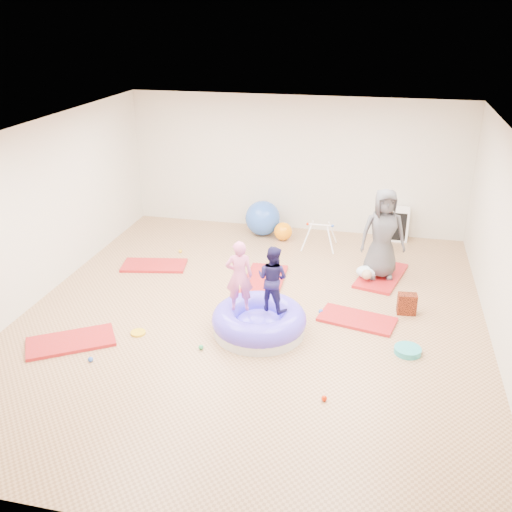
# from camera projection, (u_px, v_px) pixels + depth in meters

# --- Properties ---
(room) EXTENTS (7.01, 8.01, 2.81)m
(room) POSITION_uv_depth(u_px,v_px,m) (251.00, 232.00, 8.22)
(room) COLOR tan
(room) RESTS_ON ground
(gym_mat_front_left) EXTENTS (1.34, 1.16, 0.05)m
(gym_mat_front_left) POSITION_uv_depth(u_px,v_px,m) (71.00, 342.00, 8.08)
(gym_mat_front_left) COLOR #B51400
(gym_mat_front_left) RESTS_ON ground
(gym_mat_mid_left) EXTENTS (1.24, 0.78, 0.05)m
(gym_mat_mid_left) POSITION_uv_depth(u_px,v_px,m) (154.00, 265.00, 10.48)
(gym_mat_mid_left) COLOR #B51400
(gym_mat_mid_left) RESTS_ON ground
(gym_mat_center_back) EXTENTS (0.69, 1.33, 0.05)m
(gym_mat_center_back) POSITION_uv_depth(u_px,v_px,m) (264.00, 281.00, 9.88)
(gym_mat_center_back) COLOR #B51400
(gym_mat_center_back) RESTS_ON ground
(gym_mat_right) EXTENTS (1.23, 0.80, 0.05)m
(gym_mat_right) POSITION_uv_depth(u_px,v_px,m) (357.00, 319.00, 8.66)
(gym_mat_right) COLOR #B51400
(gym_mat_right) RESTS_ON ground
(gym_mat_rear_right) EXTENTS (0.96, 1.43, 0.05)m
(gym_mat_rear_right) POSITION_uv_depth(u_px,v_px,m) (381.00, 276.00, 10.07)
(gym_mat_rear_right) COLOR #B51400
(gym_mat_rear_right) RESTS_ON ground
(inflatable_cushion) EXTENTS (1.38, 1.38, 0.44)m
(inflatable_cushion) POSITION_uv_depth(u_px,v_px,m) (259.00, 322.00, 8.31)
(inflatable_cushion) COLOR silver
(inflatable_cushion) RESTS_ON ground
(child_pink) EXTENTS (0.44, 0.34, 1.07)m
(child_pink) POSITION_uv_depth(u_px,v_px,m) (239.00, 273.00, 8.05)
(child_pink) COLOR #D96296
(child_pink) RESTS_ON inflatable_cushion
(child_navy) EXTENTS (0.57, 0.50, 0.98)m
(child_navy) POSITION_uv_depth(u_px,v_px,m) (273.00, 275.00, 8.08)
(child_navy) COLOR #1A1541
(child_navy) RESTS_ON inflatable_cushion
(adult_caregiver) EXTENTS (0.86, 0.66, 1.57)m
(adult_caregiver) POSITION_uv_depth(u_px,v_px,m) (383.00, 234.00, 9.70)
(adult_caregiver) COLOR #444447
(adult_caregiver) RESTS_ON gym_mat_rear_right
(infant) EXTENTS (0.38, 0.38, 0.22)m
(infant) POSITION_uv_depth(u_px,v_px,m) (367.00, 272.00, 9.87)
(infant) COLOR silver
(infant) RESTS_ON gym_mat_rear_right
(ball_pit_balls) EXTENTS (4.37, 4.00, 0.07)m
(ball_pit_balls) POSITION_uv_depth(u_px,v_px,m) (248.00, 326.00, 8.47)
(ball_pit_balls) COLOR green
(ball_pit_balls) RESTS_ON ground
(exercise_ball_blue) EXTENTS (0.72, 0.72, 0.72)m
(exercise_ball_blue) POSITION_uv_depth(u_px,v_px,m) (263.00, 218.00, 11.84)
(exercise_ball_blue) COLOR blue
(exercise_ball_blue) RESTS_ON ground
(exercise_ball_orange) EXTENTS (0.37, 0.37, 0.37)m
(exercise_ball_orange) POSITION_uv_depth(u_px,v_px,m) (283.00, 231.00, 11.63)
(exercise_ball_orange) COLOR orange
(exercise_ball_orange) RESTS_ON ground
(infant_play_gym) EXTENTS (0.66, 0.62, 0.50)m
(infant_play_gym) POSITION_uv_depth(u_px,v_px,m) (320.00, 232.00, 11.17)
(infant_play_gym) COLOR white
(infant_play_gym) RESTS_ON ground
(cube_shelf) EXTENTS (0.67, 0.33, 0.67)m
(cube_shelf) POSITION_uv_depth(u_px,v_px,m) (392.00, 224.00, 11.61)
(cube_shelf) COLOR white
(cube_shelf) RESTS_ON ground
(balance_disc) EXTENTS (0.37, 0.37, 0.08)m
(balance_disc) POSITION_uv_depth(u_px,v_px,m) (408.00, 350.00, 7.84)
(balance_disc) COLOR teal
(balance_disc) RESTS_ON ground
(backpack) EXTENTS (0.30, 0.20, 0.33)m
(backpack) POSITION_uv_depth(u_px,v_px,m) (407.00, 304.00, 8.82)
(backpack) COLOR #9B2E0F
(backpack) RESTS_ON ground
(yellow_toy) EXTENTS (0.22, 0.22, 0.03)m
(yellow_toy) POSITION_uv_depth(u_px,v_px,m) (138.00, 333.00, 8.32)
(yellow_toy) COLOR gold
(yellow_toy) RESTS_ON ground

